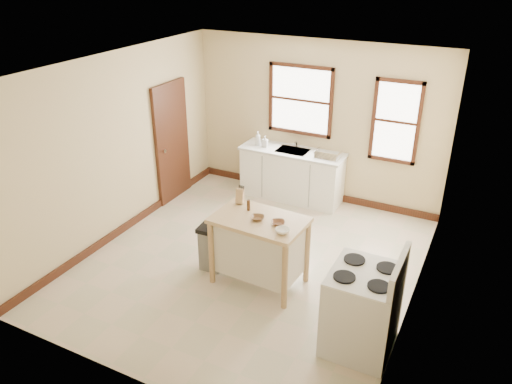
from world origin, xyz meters
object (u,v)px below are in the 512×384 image
pepper_grinder (248,205)px  bowl_c (282,231)px  bowl_b (278,223)px  gas_stove (363,300)px  dish_rack (328,155)px  trash_bin (212,248)px  soap_bottle_b (265,141)px  knife_block (240,196)px  bowl_a (258,218)px  kitchen_island (259,251)px  soap_bottle_a (258,138)px

pepper_grinder → bowl_c: 0.72m
bowl_b → gas_stove: bearing=-23.5°
dish_rack → bowl_c: size_ratio=2.35×
bowl_b → trash_bin: (-1.01, 0.01, -0.66)m
bowl_c → bowl_b: bearing=128.4°
pepper_grinder → trash_bin: bearing=-163.3°
soap_bottle_b → knife_block: 2.35m
pepper_grinder → bowl_c: (0.64, -0.33, -0.05)m
trash_bin → pepper_grinder: bearing=12.2°
gas_stove → bowl_a: bearing=160.6°
knife_block → gas_stove: 2.21m
bowl_c → trash_bin: size_ratio=0.27×
bowl_c → gas_stove: bearing=-18.6°
kitchen_island → pepper_grinder: 0.62m
soap_bottle_a → trash_bin: (0.56, -2.55, -0.71)m
gas_stove → trash_bin: bearing=166.0°
soap_bottle_b → bowl_a: soap_bottle_b is taller
soap_bottle_b → dish_rack: bearing=-5.3°
soap_bottle_b → knife_block: bearing=-78.1°
kitchen_island → bowl_c: bearing=-22.4°
soap_bottle_a → soap_bottle_b: size_ratio=1.25×
soap_bottle_b → kitchen_island: size_ratio=0.17×
soap_bottle_a → bowl_b: bearing=-68.1°
gas_stove → pepper_grinder: bearing=158.0°
bowl_c → trash_bin: bowl_c is taller
kitchen_island → bowl_a: 0.51m
soap_bottle_a → soap_bottle_b: soap_bottle_a is taller
soap_bottle_b → dish_rack: soap_bottle_b is taller
dish_rack → bowl_b: dish_rack is taller
kitchen_island → bowl_a: bowl_a is taller
soap_bottle_b → gas_stove: (2.69, -3.09, -0.39)m
dish_rack → trash_bin: (-0.78, -2.53, -0.64)m
soap_bottle_a → bowl_c: (1.70, -2.73, -0.04)m
pepper_grinder → bowl_b: (0.50, -0.16, -0.05)m
bowl_c → gas_stove: (1.14, -0.39, -0.37)m
dish_rack → kitchen_island: dish_rack is taller
bowl_b → bowl_c: 0.22m
kitchen_island → pepper_grinder: (-0.23, 0.14, 0.56)m
kitchen_island → bowl_b: 0.58m
bowl_c → soap_bottle_b: bearing=119.7°
soap_bottle_b → bowl_a: size_ratio=1.15×
bowl_b → trash_bin: size_ratio=0.25×
kitchen_island → bowl_b: (0.27, -0.03, 0.51)m
gas_stove → dish_rack: bearing=116.0°
bowl_a → gas_stove: size_ratio=0.14×
knife_block → trash_bin: bearing=-152.2°
soap_bottle_a → bowl_a: (1.28, -2.57, -0.05)m
kitchen_island → bowl_c: (0.41, -0.20, 0.51)m
soap_bottle_a → knife_block: size_ratio=1.25×
knife_block → gas_stove: gas_stove is taller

